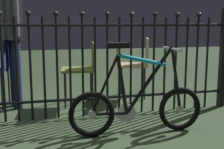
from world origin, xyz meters
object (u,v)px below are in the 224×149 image
object	(u,v)px
person_visitor	(13,25)
bicycle	(137,104)
chair_olive	(84,66)
chair_tan	(139,61)

from	to	relation	value
person_visitor	bicycle	bearing A→B (deg)	-47.02
bicycle	person_visitor	size ratio (longest dim) A/B	0.77
bicycle	chair_olive	world-z (taller)	bicycle
chair_olive	chair_tan	distance (m)	0.86
bicycle	chair_olive	bearing A→B (deg)	105.09
chair_tan	person_visitor	xyz separation A→B (m)	(-1.69, -0.15, 0.51)
bicycle	person_visitor	bearing A→B (deg)	132.98
bicycle	chair_tan	distance (m)	1.53
chair_olive	person_visitor	distance (m)	1.02
bicycle	chair_tan	world-z (taller)	bicycle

